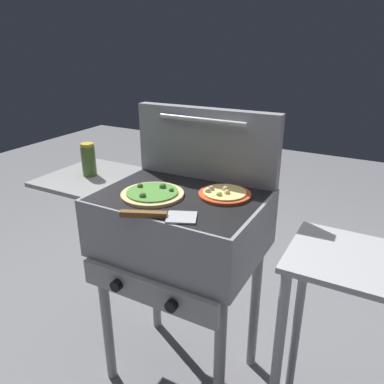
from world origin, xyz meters
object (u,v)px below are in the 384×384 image
grill (178,227)px  pizza_veggie (152,193)px  prep_table (348,318)px  sauce_jar (88,160)px  pizza_cheese (224,194)px  spatula (159,215)px

grill → pizza_veggie: size_ratio=3.96×
prep_table → sauce_jar: bearing=-179.9°
pizza_cheese → sauce_jar: size_ratio=1.40×
grill → sauce_jar: sauce_jar is taller
pizza_veggie → spatula: bearing=-49.3°
pizza_veggie → sauce_jar: sauce_jar is taller
pizza_cheese → spatula: size_ratio=0.78×
sauce_jar → prep_table: bearing=0.1°
pizza_cheese → sauce_jar: 0.62m
sauce_jar → spatula: 0.55m
pizza_veggie → prep_table: size_ratio=0.30×
sauce_jar → spatula: sauce_jar is taller
prep_table → pizza_cheese: bearing=172.5°
grill → prep_table: (0.67, 0.00, -0.18)m
pizza_veggie → spatula: (0.13, -0.15, -0.00)m
pizza_cheese → pizza_veggie: same height
grill → sauce_jar: size_ratio=6.64×
prep_table → spatula: bearing=-161.3°
pizza_veggie → spatula: pizza_veggie is taller
pizza_veggie → prep_table: pizza_veggie is taller
sauce_jar → grill: bearing=-0.2°
grill → pizza_cheese: bearing=23.1°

